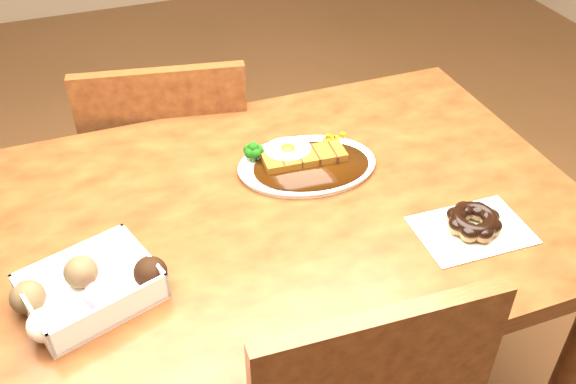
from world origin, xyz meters
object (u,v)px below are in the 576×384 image
object	(u,v)px
table	(278,243)
katsu_curry_plate	(304,162)
chair_far	(173,176)
donut_box	(88,288)
pon_de_ring	(474,222)

from	to	relation	value
table	katsu_curry_plate	xyz separation A→B (m)	(0.10, 0.10, 0.11)
chair_far	donut_box	world-z (taller)	chair_far
pon_de_ring	chair_far	bearing A→B (deg)	120.83
table	pon_de_ring	size ratio (longest dim) A/B	5.65
chair_far	katsu_curry_plate	bearing A→B (deg)	126.88
katsu_curry_plate	donut_box	size ratio (longest dim) A/B	1.24
katsu_curry_plate	pon_de_ring	xyz separation A→B (m)	(0.22, -0.30, 0.01)
katsu_curry_plate	pon_de_ring	distance (m)	0.37
table	katsu_curry_plate	distance (m)	0.18
katsu_curry_plate	donut_box	bearing A→B (deg)	-154.53
chair_far	donut_box	size ratio (longest dim) A/B	3.45
katsu_curry_plate	table	bearing A→B (deg)	-133.57
chair_far	katsu_curry_plate	distance (m)	0.56
pon_de_ring	table	bearing A→B (deg)	148.38
table	pon_de_ring	distance (m)	0.39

